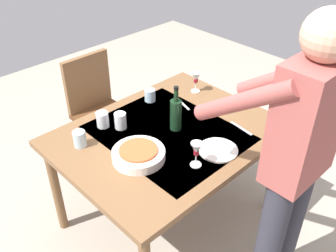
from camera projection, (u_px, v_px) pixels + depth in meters
ground_plane at (168, 216)px, 2.76m from camera, size 6.00×6.00×0.00m
dining_table at (168, 142)px, 2.38m from camera, size 1.33×1.04×0.75m
chair_near at (97, 104)px, 3.04m from camera, size 0.40×0.40×0.91m
person_server at (294, 158)px, 1.80m from camera, size 0.42×0.61×1.69m
wine_bottle at (176, 114)px, 2.31m from camera, size 0.07×0.07×0.30m
wine_glass_left at (196, 79)px, 2.70m from camera, size 0.07×0.07×0.15m
wine_glass_right at (197, 150)px, 2.02m from camera, size 0.07×0.07×0.15m
water_cup_near_left at (150, 95)px, 2.63m from camera, size 0.08×0.08×0.09m
water_cup_near_right at (80, 139)px, 2.20m from camera, size 0.08×0.08×0.10m
water_cup_far_left at (120, 121)px, 2.35m from camera, size 0.07×0.07×0.10m
water_cup_far_right at (103, 120)px, 2.37m from camera, size 0.08×0.08×0.10m
serving_bowl_pasta at (139, 154)px, 2.11m from camera, size 0.30×0.30×0.07m
dinner_plate_near at (218, 150)px, 2.18m from camera, size 0.23×0.23×0.01m
table_knife at (182, 103)px, 2.62m from camera, size 0.07×0.20×0.00m
table_fork at (241, 128)px, 2.37m from camera, size 0.04×0.18×0.00m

